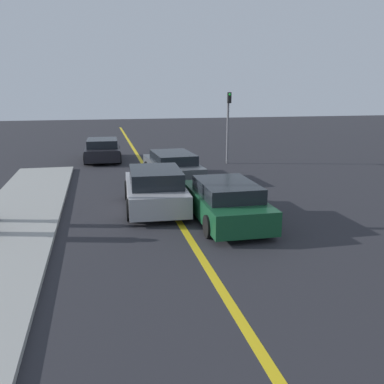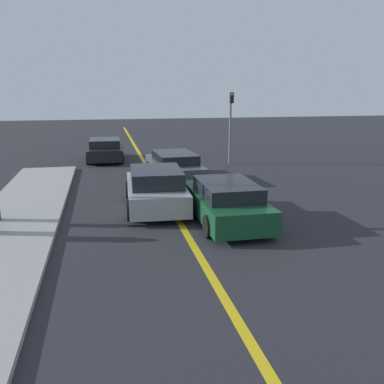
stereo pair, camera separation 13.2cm
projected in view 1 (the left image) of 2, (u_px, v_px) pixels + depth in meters
road_center_line at (166, 201)px, 15.38m from camera, size 0.20×60.00×0.01m
car_near_right_lane at (225, 201)px, 12.89m from camera, size 1.92×4.43×1.26m
car_ahead_center at (155, 189)px, 14.25m from camera, size 2.11×4.28×1.37m
car_far_distant at (172, 166)px, 18.62m from camera, size 2.13×4.66×1.25m
car_parked_left_lot at (103, 150)px, 23.72m from camera, size 2.03×4.03×1.22m
traffic_light at (228, 120)px, 22.38m from camera, size 0.18×0.40×3.73m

